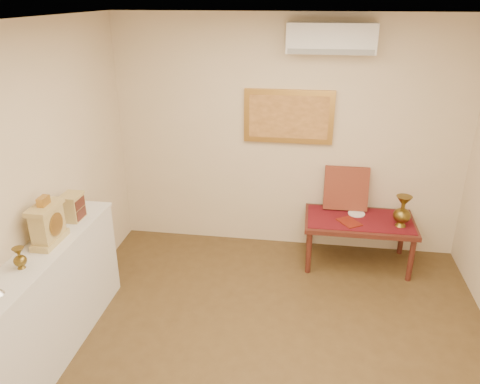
% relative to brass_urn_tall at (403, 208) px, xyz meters
% --- Properties ---
extents(floor, '(4.50, 4.50, 0.00)m').
position_rel_brass_urn_tall_xyz_m(floor, '(-1.27, -1.78, -0.77)').
color(floor, brown).
rests_on(floor, ground).
extents(ceiling, '(4.50, 4.50, 0.00)m').
position_rel_brass_urn_tall_xyz_m(ceiling, '(-1.27, -1.78, 1.93)').
color(ceiling, white).
rests_on(ceiling, ground).
extents(wall_back, '(4.00, 0.02, 2.70)m').
position_rel_brass_urn_tall_xyz_m(wall_back, '(-1.27, 0.47, 0.58)').
color(wall_back, beige).
rests_on(wall_back, ground).
extents(wall_left, '(0.02, 4.50, 2.70)m').
position_rel_brass_urn_tall_xyz_m(wall_left, '(-3.27, -1.78, 0.58)').
color(wall_left, beige).
rests_on(wall_left, ground).
extents(brass_urn_small, '(0.10, 0.10, 0.22)m').
position_rel_brass_urn_tall_xyz_m(brass_urn_small, '(-3.10, -2.00, 0.32)').
color(brass_urn_small, brown).
rests_on(brass_urn_small, display_ledge).
extents(table_cloth, '(1.14, 0.59, 0.01)m').
position_rel_brass_urn_tall_xyz_m(table_cloth, '(-0.42, 0.10, -0.21)').
color(table_cloth, maroon).
rests_on(table_cloth, low_table).
extents(brass_urn_tall, '(0.19, 0.19, 0.42)m').
position_rel_brass_urn_tall_xyz_m(brass_urn_tall, '(0.00, 0.00, 0.00)').
color(brass_urn_tall, brown).
rests_on(brass_urn_tall, table_cloth).
extents(plate, '(0.19, 0.19, 0.01)m').
position_rel_brass_urn_tall_xyz_m(plate, '(-0.45, 0.22, -0.20)').
color(plate, white).
rests_on(plate, table_cloth).
extents(menu, '(0.29, 0.31, 0.01)m').
position_rel_brass_urn_tall_xyz_m(menu, '(-0.54, -0.01, -0.20)').
color(menu, maroon).
rests_on(menu, table_cloth).
extents(cushion, '(0.50, 0.20, 0.51)m').
position_rel_brass_urn_tall_xyz_m(cushion, '(-0.57, 0.37, 0.04)').
color(cushion, '#5D1219').
rests_on(cushion, table_cloth).
extents(display_ledge, '(0.37, 2.02, 0.98)m').
position_rel_brass_urn_tall_xyz_m(display_ledge, '(-3.09, -1.78, -0.28)').
color(display_ledge, silver).
rests_on(display_ledge, floor).
extents(mantel_clock, '(0.17, 0.36, 0.41)m').
position_rel_brass_urn_tall_xyz_m(mantel_clock, '(-3.08, -1.60, 0.39)').
color(mantel_clock, tan).
rests_on(mantel_clock, display_ledge).
extents(wooden_chest, '(0.16, 0.21, 0.24)m').
position_rel_brass_urn_tall_xyz_m(wooden_chest, '(-3.10, -1.17, 0.33)').
color(wooden_chest, tan).
rests_on(wooden_chest, display_ledge).
extents(low_table, '(1.20, 0.70, 0.55)m').
position_rel_brass_urn_tall_xyz_m(low_table, '(-0.42, 0.10, -0.28)').
color(low_table, '#502018').
rests_on(low_table, floor).
extents(painting, '(1.00, 0.06, 0.60)m').
position_rel_brass_urn_tall_xyz_m(painting, '(-1.27, 0.44, 0.83)').
color(painting, '#B7863A').
rests_on(painting, wall_back).
extents(ac_unit, '(0.90, 0.25, 0.30)m').
position_rel_brass_urn_tall_xyz_m(ac_unit, '(-0.87, 0.34, 1.68)').
color(ac_unit, silver).
rests_on(ac_unit, wall_back).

